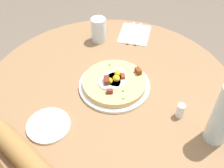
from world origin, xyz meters
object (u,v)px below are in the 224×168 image
Objects in this scene: fork at (131,33)px; salt_shaker at (180,111)px; pizza_plate at (114,85)px; bread_plate at (48,125)px; dining_table at (110,115)px; water_glass at (99,30)px; breakfast_pizza at (115,82)px; water_bottle at (224,116)px; knife at (138,34)px.

fork is 3.21× the size of salt_shaker.
pizza_plate is 1.86× the size of bread_plate.
dining_table is 0.40m from water_glass.
fork is at bearing -89.30° from salt_shaker.
breakfast_pizza is at bearing -47.86° from salt_shaker.
water_glass is at bearing -96.23° from dining_table.
breakfast_pizza is at bearing 87.56° from water_glass.
fork is (-0.18, -0.33, -0.02)m from breakfast_pizza.
water_bottle is (-0.25, 0.32, 0.09)m from breakfast_pizza.
water_glass is at bearing -69.31° from water_bottle.
fork is (-0.20, -0.33, 0.17)m from dining_table.
dining_table is at bearing 17.87° from pizza_plate.
pizza_plate reaches higher than bread_plate.
dining_table is 0.18m from pizza_plate.
bread_plate is 0.57m from water_bottle.
breakfast_pizza is (-0.02, -0.01, 0.19)m from dining_table.
knife is at bearing 176.53° from water_glass.
knife is (-0.21, -0.31, -0.02)m from breakfast_pizza.
dining_table is 0.34m from salt_shaker.
dining_table is at bearing -43.55° from salt_shaker.
salt_shaker reaches higher than fork.
fork is at bearing -83.10° from water_bottle.
breakfast_pizza is 1.39× the size of fork.
fork is 0.04m from knife.
bread_plate is 0.84× the size of knife.
breakfast_pizza is 1.39× the size of knife.
bread_plate is 0.65× the size of water_bottle.
knife is (-0.48, -0.43, 0.00)m from bread_plate.
water_bottle is (-0.25, 0.32, 0.11)m from pizza_plate.
salt_shaker is at bearing 170.33° from bread_plate.
fork is 0.77× the size of water_bottle.
pizza_plate is at bearing -51.17° from water_bottle.
water_glass is (-0.01, -0.32, 0.05)m from pizza_plate.
pizza_plate is at bearing -155.39° from bread_plate.
water_bottle is at bearing 128.83° from pizza_plate.
water_glass is (-0.01, -0.32, 0.03)m from breakfast_pizza.
water_glass reaches higher than fork.
bread_plate is 2.70× the size of salt_shaker.
water_bottle is at bearing 32.77° from knife.
breakfast_pizza reaches higher than dining_table.
breakfast_pizza reaches higher than fork.
bread_plate is at bearing 24.61° from pizza_plate.
bread_plate is at bearing -16.32° from fork.
knife is (-0.03, 0.02, 0.00)m from fork.
salt_shaker reaches higher than knife.
pizza_plate is 0.42m from water_bottle.
water_bottle is at bearing 110.69° from water_glass.
dining_table is at bearing 18.21° from breakfast_pizza.
bread_plate is 0.65m from knife.
salt_shaker reaches higher than bread_plate.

